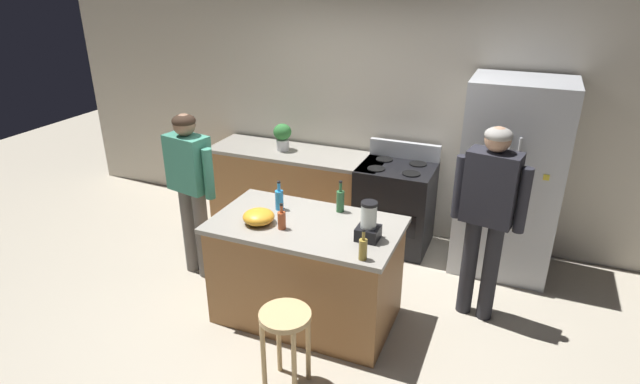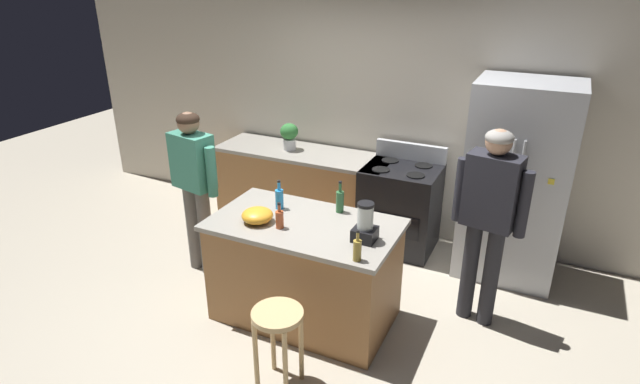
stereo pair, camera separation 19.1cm
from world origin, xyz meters
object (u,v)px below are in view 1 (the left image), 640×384
refrigerator (510,179)px  bottle_soda (279,199)px  person_by_island_left (190,181)px  person_by_sink_right (488,207)px  potted_plant (282,135)px  stove_range (395,205)px  bottle_olive_oil (340,200)px  mixing_bowl (259,217)px  blender_appliance (368,224)px  bar_stool (285,330)px  bottle_cooking_sauce (282,220)px  kitchen_island (306,271)px  bottle_vinegar (363,248)px

refrigerator → bottle_soda: bearing=-142.5°
person_by_island_left → person_by_sink_right: size_ratio=0.95×
person_by_island_left → potted_plant: bearing=77.1°
stove_range → bottle_olive_oil: bottle_olive_oil is taller
stove_range → potted_plant: potted_plant is taller
bottle_olive_oil → mixing_bowl: bottle_olive_oil is taller
stove_range → blender_appliance: 1.69m
bar_stool → bottle_cooking_sauce: bottle_cooking_sauce is taller
kitchen_island → bottle_olive_oil: size_ratio=5.50×
bottle_cooking_sauce → mixing_bowl: size_ratio=0.85×
stove_range → bar_stool: 2.33m
bottle_vinegar → mixing_bowl: 0.96m
blender_appliance → potted_plant: bearing=133.2°
bar_stool → mixing_bowl: (-0.54, 0.65, 0.46)m
bar_stool → bottle_vinegar: bottle_vinegar is taller
person_by_island_left → bottle_olive_oil: person_by_island_left is taller
stove_range → bar_stool: (-0.15, -2.33, 0.03)m
bottle_soda → bottle_cooking_sauce: bearing=-60.3°
bottle_vinegar → person_by_island_left: bearing=162.4°
kitchen_island → stove_range: size_ratio=1.40×
person_by_island_left → mixing_bowl: bearing=-22.5°
bottle_vinegar → mixing_bowl: bearing=167.5°
bottle_cooking_sauce → mixing_bowl: (-0.21, 0.01, -0.02)m
kitchen_island → bottle_cooking_sauce: bottle_cooking_sauce is taller
person_by_sink_right → bottle_olive_oil: person_by_sink_right is taller
potted_plant → bottle_olive_oil: 1.70m
person_by_sink_right → bar_stool: (-1.13, -1.39, -0.53)m
blender_appliance → bottle_cooking_sauce: (-0.67, -0.10, -0.05)m
kitchen_island → stove_range: bearing=76.9°
bottle_soda → mixing_bowl: bearing=-96.7°
bar_stool → bottle_vinegar: bearing=48.4°
person_by_sink_right → bottle_vinegar: bearing=-127.9°
person_by_sink_right → blender_appliance: bearing=-140.5°
person_by_island_left → bottle_vinegar: bearing=-17.6°
stove_range → bottle_cooking_sauce: bearing=-106.1°
bottle_vinegar → kitchen_island: bearing=149.3°
bottle_vinegar → bottle_soda: bearing=150.8°
mixing_bowl → potted_plant: bearing=110.3°
stove_range → bottle_soda: bottle_soda is taller
blender_appliance → bottle_olive_oil: 0.52m
kitchen_island → bottle_cooking_sauce: size_ratio=7.03×
refrigerator → bottle_cooking_sauce: (-1.58, -1.66, 0.04)m
stove_range → potted_plant: 1.46m
refrigerator → bar_stool: refrigerator is taller
person_by_island_left → bottle_olive_oil: (1.45, 0.07, 0.02)m
kitchen_island → bar_stool: 0.83m
person_by_island_left → bar_stool: 1.86m
refrigerator → bottle_cooking_sauce: refrigerator is taller
blender_appliance → mixing_bowl: 0.89m
person_by_sink_right → bottle_vinegar: (-0.74, -0.95, -0.04)m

